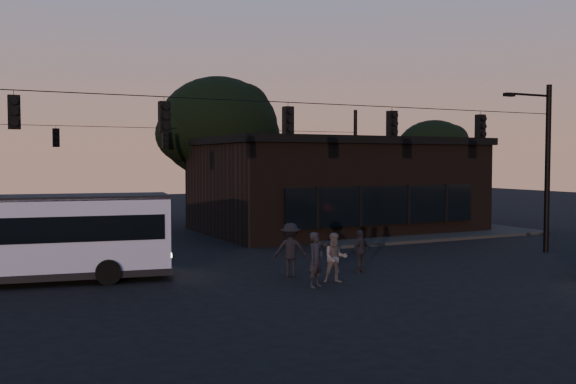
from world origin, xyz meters
name	(u,v)px	position (x,y,z in m)	size (l,w,h in m)	color
ground	(346,296)	(0.00, 0.00, 0.00)	(120.00, 120.00, 0.00)	black
sidewalk_far_right	(396,230)	(12.00, 14.00, 0.07)	(14.00, 10.00, 0.15)	black
building	(334,185)	(9.00, 15.97, 2.71)	(15.40, 10.41, 5.40)	black
tree_behind	(218,128)	(4.00, 22.00, 6.19)	(7.60, 7.60, 9.43)	black
tree_right	(434,153)	(18.00, 18.00, 4.63)	(5.20, 5.20, 6.86)	black
signal_rig_near	(288,152)	(0.00, 4.00, 4.45)	(26.24, 0.30, 7.50)	black
signal_rig_far	(165,159)	(0.00, 20.00, 4.20)	(26.24, 0.30, 7.50)	black
bus	(10,235)	(-9.04, 6.69, 1.65)	(10.73, 4.09, 2.95)	#9DA1C8
pedestrian_a	(316,260)	(-0.17, 1.62, 0.90)	(0.66, 0.43, 1.80)	black
pedestrian_b	(335,258)	(0.77, 1.97, 0.85)	(0.82, 0.64, 1.69)	#534C4D
pedestrian_c	(360,251)	(2.67, 3.35, 0.78)	(0.92, 0.38, 1.57)	black
pedestrian_d	(290,250)	(-0.05, 3.70, 0.95)	(1.23, 0.71, 1.91)	black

